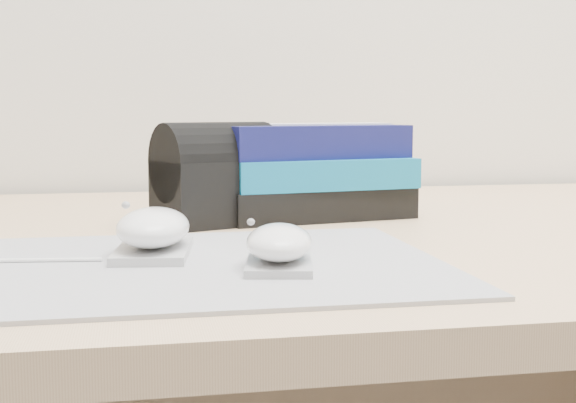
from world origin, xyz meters
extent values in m
cube|color=tan|center=(0.00, 1.58, 0.71)|extent=(1.60, 0.80, 0.03)
cube|color=gray|center=(-0.19, 1.39, 0.73)|extent=(0.40, 0.31, 0.00)
cube|color=#B0B1B3|center=(-0.22, 1.43, 0.74)|extent=(0.07, 0.12, 0.01)
ellipsoid|color=white|center=(-0.22, 1.43, 0.76)|extent=(0.07, 0.12, 0.03)
ellipsoid|color=#9C9D9F|center=(-0.24, 1.43, 0.78)|extent=(0.01, 0.01, 0.01)
cube|color=#A5A5A7|center=(-0.12, 1.36, 0.74)|extent=(0.07, 0.10, 0.01)
ellipsoid|color=white|center=(-0.12, 1.36, 0.75)|extent=(0.07, 0.10, 0.03)
ellipsoid|color=gray|center=(-0.14, 1.36, 0.77)|extent=(0.01, 0.01, 0.01)
cube|color=black|center=(-0.03, 1.69, 0.75)|extent=(0.25, 0.21, 0.04)
cube|color=#0F73A5|center=(-0.03, 1.68, 0.78)|extent=(0.24, 0.20, 0.03)
cube|color=#111451|center=(-0.04, 1.69, 0.82)|extent=(0.24, 0.21, 0.04)
cube|color=white|center=(-0.04, 1.67, 0.84)|extent=(0.22, 0.09, 0.00)
cube|color=black|center=(-0.14, 1.62, 0.77)|extent=(0.14, 0.12, 0.07)
cylinder|color=black|center=(-0.14, 1.62, 0.80)|extent=(0.14, 0.12, 0.08)
camera|label=1|loc=(-0.23, 0.76, 0.86)|focal=50.00mm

